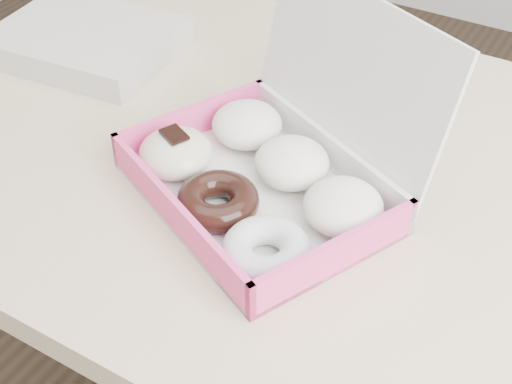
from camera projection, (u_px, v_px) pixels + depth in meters
The scene contains 3 objects.
table at pixel (288, 197), 1.02m from camera, with size 1.20×0.80×0.75m.
donut_box at pixel (267, 169), 0.89m from camera, with size 0.41×0.39×0.23m.
newspapers at pixel (86, 41), 1.17m from camera, with size 0.28×0.22×0.04m, color silver.
Camera 1 is at (0.35, -0.69, 1.34)m, focal length 50.00 mm.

